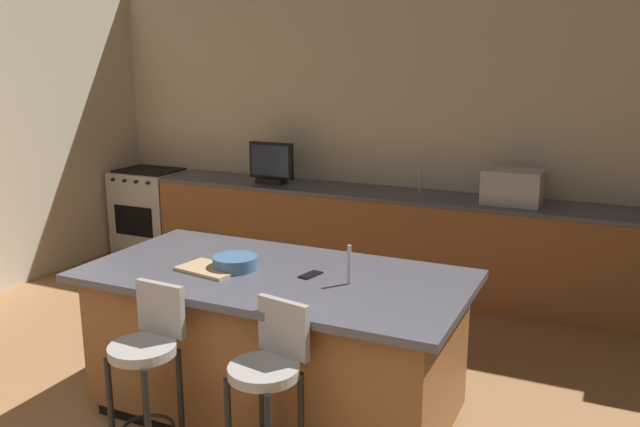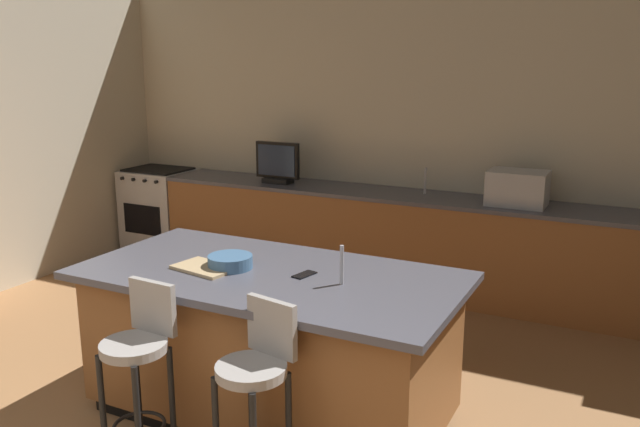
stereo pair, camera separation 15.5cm
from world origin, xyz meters
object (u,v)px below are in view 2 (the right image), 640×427
Objects in this scene: cutting_board at (205,268)px; tv_monitor at (278,164)px; fruit_bowl at (230,262)px; bar_stool_left at (140,361)px; range_oven at (160,209)px; microwave at (518,188)px; kitchen_island at (270,343)px; bar_stool_right at (257,385)px; cell_phone at (304,275)px.

tv_monitor is at bearing 111.69° from cutting_board.
fruit_bowl reaches higher than cutting_board.
bar_stool_left is at bearing -87.61° from cutting_board.
bar_stool_left reaches higher than range_oven.
microwave reaches higher than cutting_board.
kitchen_island is 4.63× the size of microwave.
microwave is (0.93, 2.50, 0.58)m from kitchen_island.
cutting_board is (-0.70, 0.55, 0.32)m from bar_stool_right.
kitchen_island is at bearing -110.41° from microwave.
microwave is 1.33× the size of cutting_board.
range_oven is at bearing 154.22° from cell_phone.
fruit_bowl is 0.72× the size of cutting_board.
fruit_bowl reaches higher than cell_phone.
bar_stool_left is 6.65× the size of cell_phone.
microwave is 3.20× the size of cell_phone.
range_oven is at bearing -179.98° from microwave.
tv_monitor is (-1.38, 2.45, 0.63)m from kitchen_island.
fruit_bowl is (-0.24, -0.04, 0.48)m from kitchen_island.
tv_monitor is at bearing 119.45° from kitchen_island.
microwave is at bearing 69.59° from kitchen_island.
tv_monitor reaches higher than kitchen_island.
cutting_board is at bearing -116.14° from microwave.
bar_stool_right is at bearing -38.46° from cutting_board.
tv_monitor is at bearing -178.72° from microwave.
bar_stool_right reaches higher than cell_phone.
fruit_bowl is at bearing 35.25° from cutting_board.
cell_phone is at bearing 16.20° from cutting_board.
fruit_bowl is at bearing -170.25° from kitchen_island.
tv_monitor is 3.12× the size of cell_phone.
kitchen_island is 0.82m from bar_stool_left.
tv_monitor is 1.29× the size of cutting_board.
range_oven is 1.69m from tv_monitor.
microwave is 2.93m from cutting_board.
cutting_board is at bearing -160.66° from kitchen_island.
cell_phone is (0.55, 0.78, 0.31)m from bar_stool_left.
range_oven is 1.97× the size of tv_monitor.
range_oven reaches higher than cell_phone.
bar_stool_left reaches higher than kitchen_island.
bar_stool_left is (-0.33, -0.74, 0.14)m from kitchen_island.
cutting_board is (-0.03, 0.61, 0.32)m from bar_stool_left.
kitchen_island is 0.54m from fruit_bowl.
range_oven is 4.16m from bar_stool_left.
kitchen_island is 2.23× the size of bar_stool_right.
microwave is at bearing 71.44° from bar_stool_left.
microwave is at bearing 63.86° from cutting_board.
kitchen_island is at bearing -60.55° from tv_monitor.
tv_monitor is 3.60m from bar_stool_right.
fruit_bowl is at bearing -114.70° from microwave.
bar_stool_left is at bearing -164.43° from bar_stool_right.
tv_monitor reaches higher than cutting_board.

